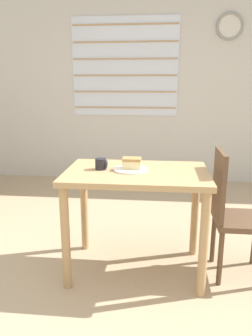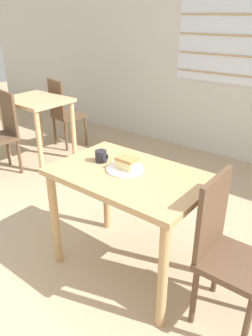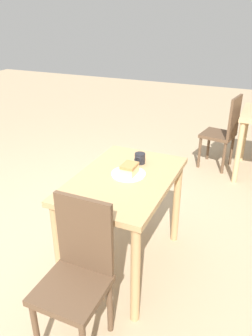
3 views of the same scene
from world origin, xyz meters
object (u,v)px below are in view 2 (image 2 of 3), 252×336
at_px(chair_far_corner, 2,131).
at_px(coffee_mug, 101,156).
at_px(dining_table_far, 37,111).
at_px(chair_near_window, 225,249).
at_px(plate, 125,169).
at_px(dining_table_near, 129,190).
at_px(chair_far_opposite, 64,112).
at_px(cake_slice, 127,163).

bearing_deg(chair_far_corner, coffee_mug, -1.65).
bearing_deg(dining_table_far, chair_near_window, -17.37).
bearing_deg(coffee_mug, plate, -0.65).
xyz_separation_m(dining_table_near, coffee_mug, (-0.26, 0.02, 0.17)).
distance_m(dining_table_far, chair_far_opposite, 0.51).
distance_m(dining_table_far, chair_near_window, 2.94).
bearing_deg(dining_table_far, plate, -22.92).
bearing_deg(coffee_mug, chair_far_opposite, 144.76).
bearing_deg(chair_far_opposite, cake_slice, 159.43).
relative_size(chair_near_window, chair_far_opposite, 1.00).
distance_m(dining_table_near, cake_slice, 0.19).
xyz_separation_m(dining_table_near, chair_far_corner, (-2.13, 0.40, -0.15)).
height_order(dining_table_near, plate, plate).
relative_size(dining_table_near, chair_near_window, 1.09).
height_order(plate, coffee_mug, coffee_mug).
distance_m(dining_table_near, chair_far_opposite, 2.59).
xyz_separation_m(chair_far_corner, coffee_mug, (1.87, -0.38, 0.32)).
xyz_separation_m(chair_far_corner, plate, (2.08, -0.38, 0.29)).
xyz_separation_m(dining_table_far, chair_far_opposite, (-0.07, 0.49, -0.13)).
bearing_deg(dining_table_near, cake_slice, 145.78).
bearing_deg(dining_table_near, plate, 163.48).
bearing_deg(plate, cake_slice, 49.96).
distance_m(chair_near_window, cake_slice, 0.79).
bearing_deg(cake_slice, chair_near_window, -0.93).
bearing_deg(dining_table_near, chair_far_opposite, 147.74).
relative_size(dining_table_near, coffee_mug, 11.61).
xyz_separation_m(dining_table_near, chair_near_window, (0.68, 0.01, -0.15)).
relative_size(dining_table_near, cake_slice, 7.68).
relative_size(dining_table_near, chair_far_corner, 1.09).
bearing_deg(plate, coffee_mug, 179.35).
relative_size(chair_far_corner, chair_far_opposite, 1.00).
height_order(dining_table_near, chair_near_window, chair_near_window).
xyz_separation_m(dining_table_near, dining_table_far, (-2.12, 0.89, -0.03)).
height_order(chair_far_opposite, cake_slice, chair_far_opposite).
bearing_deg(cake_slice, coffee_mug, -177.69).
xyz_separation_m(chair_far_opposite, coffee_mug, (1.93, -1.37, 0.32)).
distance_m(dining_table_far, cake_slice, 2.26).
xyz_separation_m(chair_far_corner, chair_far_opposite, (-0.06, 0.99, 0.00)).
height_order(dining_table_far, coffee_mug, coffee_mug).
bearing_deg(coffee_mug, dining_table_far, 154.86).
bearing_deg(chair_far_corner, plate, -0.57).
height_order(chair_far_corner, chair_far_opposite, same).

